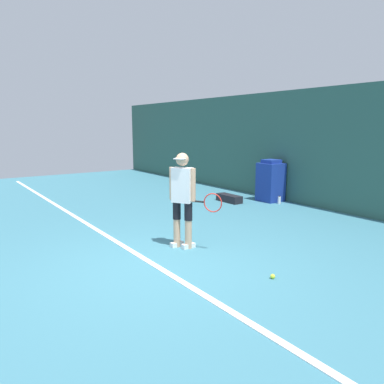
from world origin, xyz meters
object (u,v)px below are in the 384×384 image
object	(u,v)px
tennis_player	(183,196)
tennis_ball	(273,276)
water_bottle	(279,200)
covered_chair	(271,181)
equipment_bag	(229,198)

from	to	relation	value
tennis_player	tennis_ball	distance (m)	2.07
tennis_player	tennis_ball	bearing A→B (deg)	-23.96
tennis_ball	water_bottle	world-z (taller)	water_bottle
tennis_player	covered_chair	size ratio (longest dim) A/B	1.41
tennis_ball	equipment_bag	world-z (taller)	equipment_bag
covered_chair	tennis_player	bearing A→B (deg)	-64.79
tennis_player	equipment_bag	bearing A→B (deg)	96.40
covered_chair	water_bottle	size ratio (longest dim) A/B	5.29
tennis_ball	water_bottle	bearing A→B (deg)	131.09
tennis_player	equipment_bag	distance (m)	4.25
equipment_bag	tennis_player	bearing A→B (deg)	-51.64
equipment_bag	water_bottle	bearing A→B (deg)	43.87
tennis_ball	water_bottle	xyz separation A→B (m)	(-3.46, 3.96, 0.07)
water_bottle	tennis_player	bearing A→B (deg)	-69.23
equipment_bag	water_bottle	distance (m)	1.37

